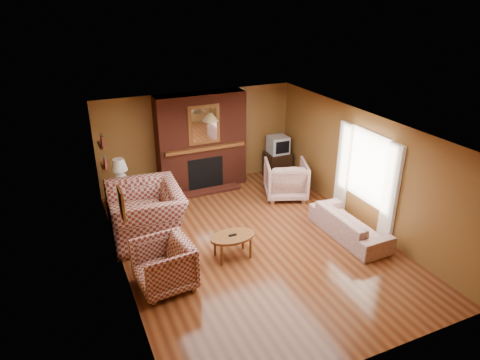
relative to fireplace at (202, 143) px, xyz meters
name	(u,v)px	position (x,y,z in m)	size (l,w,h in m)	color
floor	(254,244)	(0.00, -2.98, -1.18)	(6.50, 6.50, 0.00)	#4F2311
ceiling	(255,127)	(0.00, -2.98, 1.22)	(6.50, 6.50, 0.00)	silver
wall_back	(198,139)	(0.00, 0.27, 0.02)	(6.50, 6.50, 0.00)	brown
wall_front	(368,291)	(0.00, -6.23, 0.02)	(6.50, 6.50, 0.00)	brown
wall_left	(119,215)	(-2.50, -2.98, 0.02)	(6.50, 6.50, 0.00)	brown
wall_right	(362,168)	(2.50, -2.98, 0.02)	(6.50, 6.50, 0.00)	brown
fireplace	(202,143)	(0.00, 0.00, 0.00)	(2.20, 0.82, 2.40)	#5A2013
window_right	(366,175)	(2.45, -3.18, -0.06)	(0.10, 1.85, 2.00)	beige
bookshelf	(103,152)	(-2.44, -1.08, 0.48)	(0.09, 0.55, 0.71)	brown
botanical_print	(122,204)	(-2.47, -3.28, 0.37)	(0.05, 0.40, 0.50)	brown
pendant_light	(210,117)	(0.00, -0.68, 0.82)	(0.36, 0.36, 0.48)	black
plaid_loveseat	(146,213)	(-1.85, -1.84, -0.66)	(1.62, 1.41, 1.05)	maroon
plaid_armchair	(164,265)	(-1.95, -3.57, -0.76)	(0.90, 0.92, 0.84)	maroon
floral_sofa	(350,224)	(1.90, -3.51, -0.91)	(1.88, 0.73, 0.55)	beige
floral_armchair	(286,179)	(1.63, -1.36, -0.73)	(0.96, 0.99, 0.90)	beige
coffee_table	(233,238)	(-0.56, -3.23, -0.78)	(0.86, 0.54, 0.48)	brown
side_table	(123,198)	(-2.10, -0.53, -0.85)	(0.49, 0.49, 0.66)	brown
table_lamp	(119,171)	(-2.10, -0.53, -0.19)	(0.37, 0.37, 0.61)	white
tv_stand	(277,164)	(2.05, -0.18, -0.85)	(0.62, 0.56, 0.67)	black
crt_tv	(278,145)	(2.05, -0.19, -0.29)	(0.51, 0.51, 0.45)	#A6A8AD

